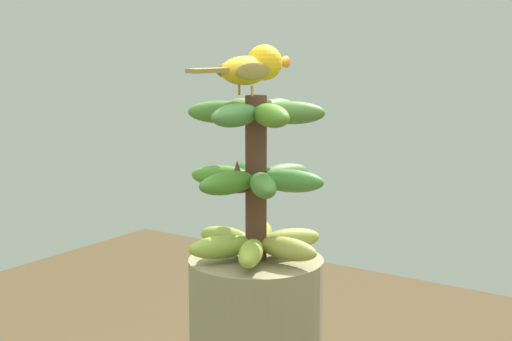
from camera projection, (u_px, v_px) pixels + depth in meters
name	position (u px, v px, depth m)	size (l,w,h in m)	color
banana_bunch	(256.00, 179.00, 1.48)	(0.27, 0.27, 0.32)	#4C2D1E
perched_bird	(253.00, 67.00, 1.46)	(0.24, 0.09, 0.09)	#C68933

